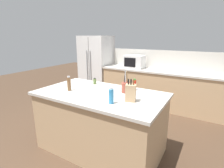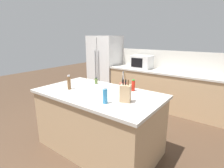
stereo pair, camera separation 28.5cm
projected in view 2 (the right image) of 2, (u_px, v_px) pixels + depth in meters
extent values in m
plane|color=#473323|center=(99.00, 147.00, 2.84)|extent=(14.00, 14.00, 0.00)
cube|color=tan|center=(167.00, 91.00, 4.25)|extent=(2.96, 0.62, 0.90)
cube|color=beige|center=(169.00, 72.00, 4.13)|extent=(3.00, 0.66, 0.04)
cube|color=beige|center=(174.00, 60.00, 4.31)|extent=(2.96, 0.03, 0.46)
cube|color=tan|center=(99.00, 122.00, 2.72)|extent=(1.83, 0.99, 0.90)
cube|color=beige|center=(98.00, 94.00, 2.60)|extent=(1.89, 1.05, 0.04)
cube|color=white|center=(105.00, 66.00, 5.31)|extent=(0.86, 0.72, 1.76)
cube|color=#2D2D2D|center=(97.00, 67.00, 5.03)|extent=(0.01, 0.00, 1.67)
cylinder|color=#ADB2B7|center=(95.00, 67.00, 5.05)|extent=(0.02, 0.02, 0.97)
cylinder|color=#ADB2B7|center=(98.00, 68.00, 4.98)|extent=(0.02, 0.02, 0.97)
cube|color=white|center=(142.00, 62.00, 4.49)|extent=(0.50, 0.38, 0.33)
cube|color=black|center=(137.00, 63.00, 4.36)|extent=(0.31, 0.01, 0.23)
cube|color=tan|center=(125.00, 93.00, 2.19)|extent=(0.15, 0.14, 0.22)
cylinder|color=black|center=(123.00, 82.00, 2.16)|extent=(0.02, 0.02, 0.07)
cylinder|color=black|center=(126.00, 82.00, 2.15)|extent=(0.02, 0.02, 0.07)
cylinder|color=brown|center=(128.00, 83.00, 2.14)|extent=(0.02, 0.02, 0.07)
cylinder|color=brown|center=(124.00, 88.00, 2.55)|extent=(0.12, 0.12, 0.15)
cylinder|color=olive|center=(125.00, 78.00, 2.51)|extent=(0.01, 0.05, 0.18)
cylinder|color=black|center=(123.00, 77.00, 2.52)|extent=(0.01, 0.05, 0.18)
cylinder|color=#B2B2B7|center=(123.00, 78.00, 2.50)|extent=(0.01, 0.03, 0.18)
cylinder|color=brown|center=(69.00, 83.00, 2.72)|extent=(0.06, 0.06, 0.20)
cylinder|color=#B2B2B7|center=(69.00, 76.00, 2.69)|extent=(0.04, 0.04, 0.02)
cylinder|color=#3384BC|center=(105.00, 96.00, 2.14)|extent=(0.06, 0.06, 0.18)
cylinder|color=white|center=(105.00, 88.00, 2.12)|extent=(0.04, 0.04, 0.02)
cylinder|color=red|center=(133.00, 86.00, 2.64)|extent=(0.05, 0.05, 0.16)
cylinder|color=green|center=(133.00, 80.00, 2.62)|extent=(0.03, 0.03, 0.02)
cylinder|color=#567038|center=(96.00, 81.00, 3.05)|extent=(0.05, 0.05, 0.09)
cylinder|color=black|center=(96.00, 78.00, 3.04)|extent=(0.03, 0.03, 0.02)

